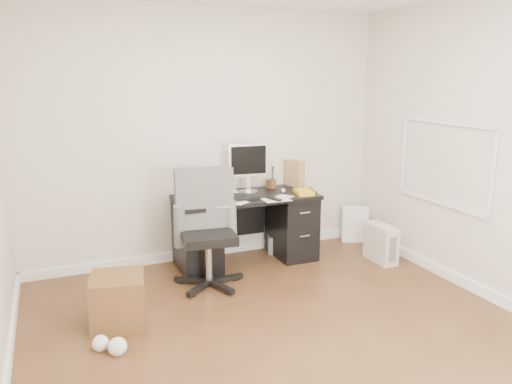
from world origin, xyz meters
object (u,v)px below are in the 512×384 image
office_chair (208,230)px  pc_tower (381,243)px  keyboard (237,199)px  wicker_basket (118,300)px  lcd_monitor (248,168)px  desk (246,227)px

office_chair → pc_tower: size_ratio=2.76×
keyboard → wicker_basket: size_ratio=1.04×
keyboard → wicker_basket: bearing=-155.8°
lcd_monitor → keyboard: 0.43m
lcd_monitor → wicker_basket: 2.02m
desk → pc_tower: 1.49m
pc_tower → wicker_basket: bearing=-172.4°
desk → lcd_monitor: lcd_monitor is taller
lcd_monitor → pc_tower: 1.67m
desk → wicker_basket: desk is taller
office_chair → pc_tower: (1.94, -0.10, -0.36)m
lcd_monitor → pc_tower: bearing=-20.4°
keyboard → office_chair: office_chair is taller
office_chair → wicker_basket: (-0.91, -0.46, -0.35)m
wicker_basket → office_chair: bearing=26.7°
lcd_monitor → wicker_basket: size_ratio=1.30×
lcd_monitor → wicker_basket: (-1.55, -1.02, -0.81)m
lcd_monitor → keyboard: lcd_monitor is taller
lcd_monitor → pc_tower: size_ratio=1.34×
pc_tower → wicker_basket: 2.88m
desk → office_chair: 0.75m
desk → keyboard: bearing=-135.4°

